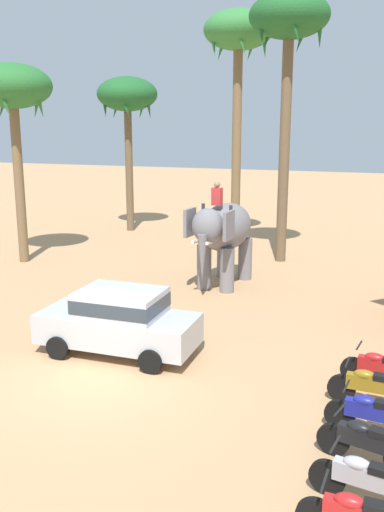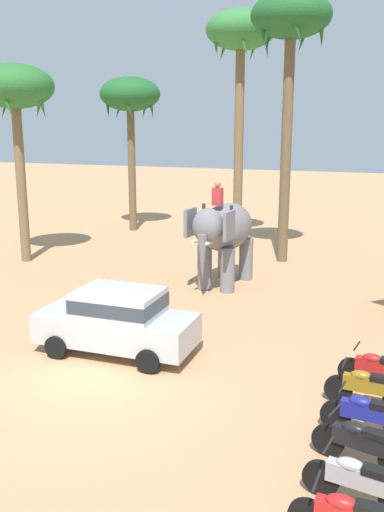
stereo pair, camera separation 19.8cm
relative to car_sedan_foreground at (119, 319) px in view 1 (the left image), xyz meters
The scene contains 12 objects.
ground_plane 1.90m from the car_sedan_foreground, 81.67° to the right, with size 120.00×120.00×0.00m, color tan.
car_sedan_foreground is the anchor object (origin of this frame).
elephant_with_mahout 7.01m from the car_sedan_foreground, 84.31° to the left, with size 1.89×3.95×3.88m.
motorcycle_second_in_row 7.55m from the car_sedan_foreground, 32.84° to the right, with size 1.79×0.56×0.94m.
motorcycle_mid_row 6.97m from the car_sedan_foreground, 25.35° to the right, with size 1.77×0.68×0.94m.
motorcycle_fourth_in_row 6.63m from the car_sedan_foreground, 17.00° to the right, with size 1.80×0.55×0.94m.
motorcycle_far_in_row 6.31m from the car_sedan_foreground, ahead, with size 1.80×0.55×0.94m.
motorcycle_end_of_row 6.44m from the car_sedan_foreground, ahead, with size 1.80×0.55×0.94m.
palm_tree_behind_elephant 16.45m from the car_sedan_foreground, 93.47° to the left, with size 3.20×3.20×10.84m.
palm_tree_near_hut 14.38m from the car_sedan_foreground, 80.34° to the left, with size 3.20×3.20×10.85m.
palm_tree_left_of_road 18.30m from the car_sedan_foreground, 115.08° to the left, with size 3.20×3.20×8.21m.
palm_tree_far_back 12.85m from the car_sedan_foreground, 138.30° to the left, with size 3.20×3.20×8.18m.
Camera 1 is at (6.18, -10.56, 5.84)m, focal length 39.48 mm.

